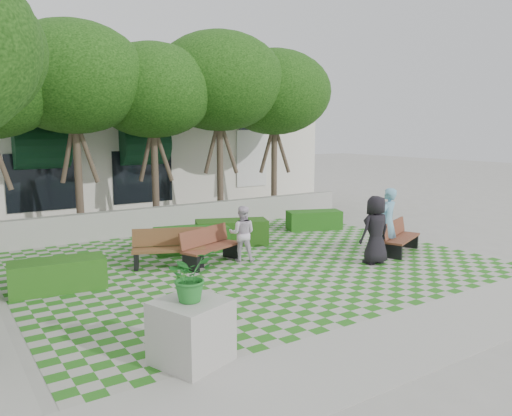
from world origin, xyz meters
TOP-DOWN VIEW (x-y plane):
  - ground at (0.00, 0.00)m, footprint 90.00×90.00m
  - lawn at (0.00, 1.00)m, footprint 12.00×12.00m
  - sidewalk_south at (0.00, -4.70)m, footprint 16.00×2.00m
  - retaining_wall at (0.00, 6.20)m, footprint 15.00×0.36m
  - bench_east at (4.24, -0.49)m, footprint 1.87×1.25m
  - bench_mid at (-0.98, 1.52)m, footprint 1.95×1.24m
  - bench_west at (-2.00, 1.91)m, footprint 1.99×1.32m
  - hedge_east at (4.40, 3.57)m, footprint 2.08×1.41m
  - hedge_midright at (0.68, 3.16)m, footprint 2.39×1.66m
  - hedge_midleft at (-0.79, 2.99)m, footprint 2.26×1.30m
  - hedge_west at (-4.90, 1.42)m, footprint 2.12×1.05m
  - planter_front at (-3.96, -3.40)m, footprint 1.28×1.28m
  - person_blue at (3.77, -0.42)m, footprint 0.80×0.62m
  - person_dark at (2.75, -0.91)m, footprint 0.93×0.62m
  - person_white at (-0.08, 1.31)m, footprint 0.94×0.91m
  - tree_row at (-1.86, 5.95)m, footprint 17.70×13.40m
  - building at (0.93, 14.08)m, footprint 18.00×8.92m

SIDE VIEW (x-z plane):
  - ground at x=0.00m, z-range 0.00..0.00m
  - sidewalk_south at x=0.00m, z-range 0.00..0.01m
  - lawn at x=0.00m, z-range 0.01..0.01m
  - hedge_east at x=4.40m, z-range 0.00..0.67m
  - hedge_west at x=-4.90m, z-range 0.00..0.72m
  - hedge_midleft at x=-0.79m, z-range 0.00..0.74m
  - hedge_midright at x=0.68m, z-range 0.00..0.78m
  - retaining_wall at x=0.00m, z-range 0.00..0.90m
  - bench_east at x=4.24m, z-range -0.02..0.92m
  - bench_mid at x=-0.98m, z-range -0.02..0.96m
  - bench_west at x=-2.00m, z-range -0.02..0.98m
  - planter_front at x=-3.96m, z-range -0.17..1.62m
  - person_white at x=-0.08m, z-range 0.00..1.53m
  - person_dark at x=2.75m, z-range 0.00..1.85m
  - person_blue at x=3.77m, z-range 0.00..1.94m
  - building at x=0.93m, z-range -0.06..5.09m
  - tree_row at x=-1.86m, z-range 1.47..8.88m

